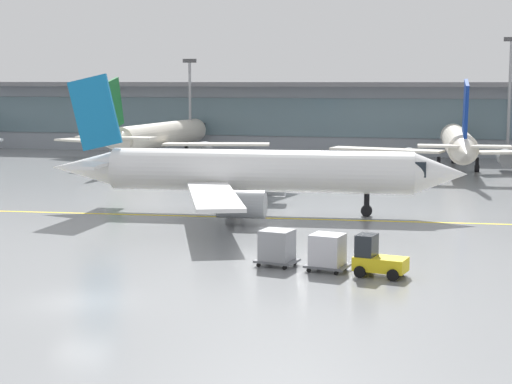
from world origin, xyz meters
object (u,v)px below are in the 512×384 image
at_px(taxiing_regional_jet, 255,172).
at_px(apron_light_mast_1, 190,102).
at_px(cargo_dolly_trailing, 277,246).
at_px(apron_light_mast_2, 510,95).
at_px(baggage_tug, 376,259).
at_px(cargo_dolly_lead, 327,251).
at_px(gate_airplane_2, 458,143).
at_px(gate_airplane_1, 161,136).

height_order(taxiing_regional_jet, apron_light_mast_1, apron_light_mast_1).
height_order(cargo_dolly_trailing, apron_light_mast_1, apron_light_mast_1).
distance_m(cargo_dolly_trailing, apron_light_mast_1, 68.74).
bearing_deg(apron_light_mast_2, baggage_tug, -97.92).
relative_size(cargo_dolly_lead, cargo_dolly_trailing, 1.00).
distance_m(gate_airplane_2, baggage_tug, 52.96).
xyz_separation_m(gate_airplane_1, apron_light_mast_1, (0.86, 8.85, 3.93)).
bearing_deg(cargo_dolly_trailing, apron_light_mast_1, 123.65).
height_order(gate_airplane_2, apron_light_mast_2, apron_light_mast_2).
relative_size(cargo_dolly_lead, apron_light_mast_1, 0.19).
bearing_deg(apron_light_mast_2, taxiing_regional_jet, -113.74).
distance_m(gate_airplane_2, cargo_dolly_lead, 52.67).
xyz_separation_m(gate_airplane_1, gate_airplane_2, (35.57, -2.63, -0.06)).
xyz_separation_m(taxiing_regional_jet, cargo_dolly_trailing, (5.56, -17.03, -2.04)).
bearing_deg(cargo_dolly_trailing, cargo_dolly_lead, 0.00).
relative_size(gate_airplane_2, cargo_dolly_lead, 12.69).
distance_m(taxiing_regional_jet, apron_light_mast_1, 50.80).
relative_size(gate_airplane_1, baggage_tug, 10.88).
height_order(apron_light_mast_1, apron_light_mast_2, apron_light_mast_2).
bearing_deg(apron_light_mast_1, gate_airplane_1, -95.52).
bearing_deg(apron_light_mast_1, apron_light_mast_2, -2.07).
distance_m(gate_airplane_1, taxiing_regional_jet, 43.15).
height_order(cargo_dolly_lead, apron_light_mast_2, apron_light_mast_2).
relative_size(gate_airplane_1, cargo_dolly_trailing, 12.96).
bearing_deg(gate_airplane_1, apron_light_mast_1, -1.91).
distance_m(taxiing_regional_jet, baggage_tug, 21.25).
bearing_deg(gate_airplane_1, cargo_dolly_trailing, -149.89).
bearing_deg(taxiing_regional_jet, baggage_tug, -63.93).
relative_size(gate_airplane_1, apron_light_mast_2, 2.07).
bearing_deg(cargo_dolly_trailing, apron_light_mast_2, 88.23).
bearing_deg(baggage_tug, cargo_dolly_trailing, 180.00).
height_order(taxiing_regional_jet, cargo_dolly_trailing, taxiing_regional_jet).
height_order(gate_airplane_1, cargo_dolly_trailing, gate_airplane_1).
bearing_deg(cargo_dolly_lead, taxiing_regional_jet, 126.55).
height_order(cargo_dolly_trailing, apron_light_mast_2, apron_light_mast_2).
bearing_deg(gate_airplane_2, apron_light_mast_1, 67.81).
relative_size(cargo_dolly_trailing, apron_light_mast_1, 0.19).
bearing_deg(apron_light_mast_2, apron_light_mast_1, 177.93).
relative_size(gate_airplane_2, taxiing_regional_jet, 0.96).
bearing_deg(apron_light_mast_1, cargo_dolly_lead, -65.51).
distance_m(baggage_tug, apron_light_mast_1, 71.93).
xyz_separation_m(apron_light_mast_1, apron_light_mast_2, (40.39, -1.46, 1.14)).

